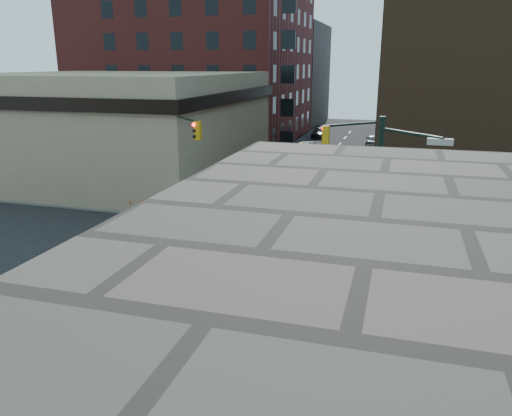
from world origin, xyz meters
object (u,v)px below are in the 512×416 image
Objects in this scene: police_car at (269,230)px; parked_car_wnear at (263,168)px; barrel_bank at (189,212)px; pedestrian_a at (159,200)px; barricade_se_a at (411,347)px; parked_car_enear at (347,160)px; pickup at (211,208)px; pedestrian_b at (129,186)px; barrel_road at (325,227)px; parked_car_wfar at (308,149)px; barricade_nw_a at (151,196)px.

police_car is 18.05m from parked_car_wnear.
police_car is at bearing -25.95° from barrel_bank.
pedestrian_a is 20.96m from barricade_se_a.
parked_car_enear is 5.01× the size of barrel_bank.
pickup reaches higher than police_car.
pedestrian_b is at bearing 59.87° from barricade_se_a.
barrel_road is 9.00m from barrel_bank.
pedestrian_b reaches higher than parked_car_wfar.
pickup is at bearing 51.56° from barricade_se_a.
parked_car_wnear is at bearing 43.72° from parked_car_enear.
parked_car_enear is at bearing 18.71° from barricade_se_a.
barricade_nw_a is (-1.64, 2.00, -0.36)m from pedestrian_a.
pedestrian_a is at bearing 170.26° from barrel_bank.
parked_car_enear is 32.77m from barricade_se_a.
pickup is at bearing -5.19° from pedestrian_a.
barrel_bank is at bearing 176.13° from barrel_road.
pickup is 5.92m from barricade_nw_a.
pedestrian_a is at bearing 85.95° from pickup.
pickup is (-4.73, 3.24, 0.02)m from police_car.
parked_car_enear is at bearing 27.15° from police_car.
parked_car_enear is at bearing 67.35° from barrel_bank.
pedestrian_a is 1.29× the size of barricade_se_a.
parked_car_wfar is (1.93, 11.62, 0.03)m from parked_car_wnear.
police_car is at bearing -14.99° from pedestrian_b.
parked_car_wnear is 3.92× the size of barrel_bank.
parked_car_enear is 21.58m from pedestrian_b.
barricade_se_a is (10.79, -38.86, -0.06)m from parked_car_wfar.
pedestrian_b is 25.31m from barricade_se_a.
parked_car_wnear is 0.78× the size of parked_car_enear.
police_car is at bearing -86.57° from parked_car_wfar.
parked_car_wfar is 24.48m from barricade_nw_a.
pedestrian_a is at bearing -110.19° from parked_car_wnear.
parked_car_wfar is 4.33× the size of barrel_road.
pedestrian_a reaches higher than pickup.
parked_car_wfar reaches higher than parked_car_wnear.
pickup is 4.74× the size of barricade_nw_a.
police_car is at bearing -24.07° from pedestrian_a.
barricade_nw_a reaches higher than barrel_road.
parked_car_enear is 21.54m from pedestrian_a.
barrel_road is at bearing -16.57° from police_car.
barrel_road is 0.76× the size of barricade_nw_a.
barricade_nw_a is (-12.95, 3.01, 0.14)m from barrel_road.
barrel_bank is at bearing -100.70° from parked_car_wnear.
parked_car_wfar is (-3.25, 28.91, -0.12)m from police_car.
parked_car_enear is at bearing 58.99° from pedestrian_a.
parked_car_wfar is 27.14m from barrel_road.
barrel_road is 0.75× the size of barricade_se_a.
pedestrian_b is 2.05× the size of barrel_road.
parked_car_enear is 5.12× the size of barrel_road.
police_car is 4.36× the size of barricade_se_a.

